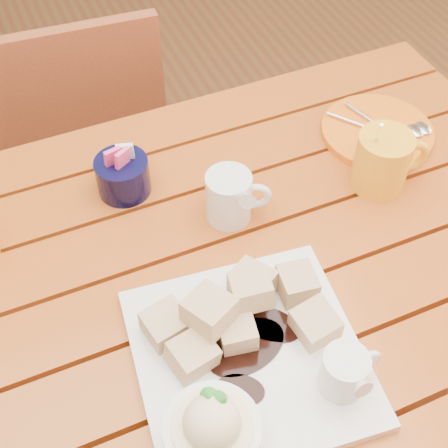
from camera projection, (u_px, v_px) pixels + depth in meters
name	position (u px, v px, depth m)	size (l,w,h in m)	color
table	(217.00, 314.00, 1.00)	(1.20, 0.79, 0.75)	#9E3814
dessert_plate	(243.00, 367.00, 0.78)	(0.32, 0.32, 0.12)	white
coffee_mug_right	(383.00, 160.00, 1.00)	(0.13, 0.09, 0.15)	#FFAE20
cream_pitcher	(230.00, 196.00, 0.96)	(0.10, 0.09, 0.09)	white
sugar_caddy	(123.00, 175.00, 1.00)	(0.09, 0.09, 0.09)	black
orange_saucer	(378.00, 131.00, 1.11)	(0.20, 0.20, 0.02)	orange
chair_far	(78.00, 144.00, 1.51)	(0.43, 0.43, 0.85)	brown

